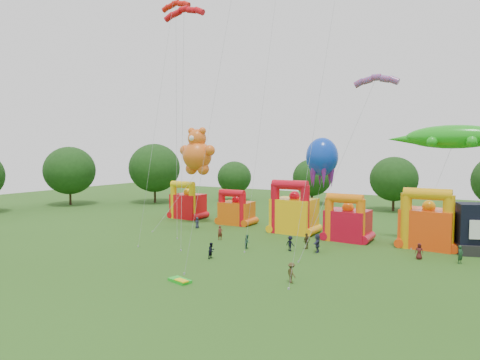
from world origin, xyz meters
The scene contains 23 objects.
ground centered at (0.00, 0.00, 0.00)m, with size 160.00×160.00×0.00m, color #285016.
tree_ring centered at (-1.16, 0.60, 6.26)m, with size 121.34×123.42×12.07m.
bouncy_castle_0 centered at (-18.86, 29.74, 2.27)m, with size 4.82×3.93×5.94m.
bouncy_castle_1 centered at (-9.30, 28.76, 1.98)m, with size 4.69×3.87×5.14m.
bouncy_castle_2 centered at (0.45, 27.06, 2.63)m, with size 5.41×4.38×6.95m.
bouncy_castle_3 centered at (7.86, 25.88, 2.18)m, with size 5.02×4.14×5.70m.
bouncy_castle_4 centered at (16.65, 26.51, 2.53)m, with size 5.79×4.81×6.68m.
teddy_bear_kite centered at (-14.66, 24.41, 7.31)m, with size 5.94×10.52×14.12m.
gecko_kite centered at (17.56, 27.64, 8.06)m, with size 12.88×6.43×13.68m.
octopus_kite centered at (3.38, 29.22, 8.90)m, with size 4.17×6.45×12.47m.
parafoil_kites centered at (-0.79, 17.11, 11.99)m, with size 29.52×11.06×30.72m.
diamond_kites centered at (-0.05, 12.38, 16.51)m, with size 22.91×16.08×39.15m.
folded_kite_bundle centered at (0.77, 2.98, 0.14)m, with size 2.19×1.48×0.31m.
spectator_0 centered at (-12.29, 23.34, 0.77)m, with size 0.75×0.49×1.54m, color #202436.
spectator_1 centered at (-5.37, 18.50, 0.85)m, with size 0.62×0.41×1.71m, color #5A2119.
spectator_2 centered at (-0.30, 16.13, 0.77)m, with size 0.75×0.58×1.54m, color #1C4732.
spectator_3 centered at (4.19, 17.48, 0.81)m, with size 1.04×0.60×1.61m, color black.
spectator_4 centered at (5.36, 19.25, 0.87)m, with size 1.02×0.43×1.74m, color #45381B.
spectator_5 centered at (6.90, 18.36, 0.98)m, with size 1.82×0.58×1.96m, color #2B2D47.
spectator_6 centered at (16.58, 20.66, 0.80)m, with size 0.78×0.51×1.60m, color #4E1716.
spectator_7 centered at (20.18, 20.90, 0.87)m, with size 0.63×0.42×1.74m, color #183C21.
spectator_8 centered at (-1.27, 10.59, 0.80)m, with size 0.78×0.61×1.61m, color black.
spectator_9 centered at (8.70, 7.38, 0.84)m, with size 1.08×0.62×1.67m, color #403519.
Camera 1 is at (22.20, -24.06, 10.74)m, focal length 32.00 mm.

